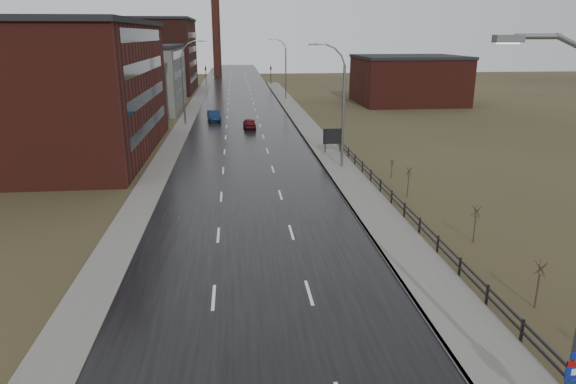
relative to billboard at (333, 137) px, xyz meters
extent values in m
cube|color=black|center=(-9.10, 17.79, -1.75)|extent=(14.00, 300.00, 0.06)
cube|color=#595651|center=(-0.50, -7.21, -1.69)|extent=(3.20, 180.00, 0.18)
cube|color=slate|center=(-2.02, -7.21, -1.69)|extent=(0.16, 180.00, 0.18)
cube|color=#595651|center=(-17.30, 17.79, -1.72)|extent=(2.40, 260.00, 0.12)
cube|color=#471914|center=(-30.10, 2.79, 4.72)|extent=(22.00, 28.00, 13.00)
cube|color=black|center=(-30.10, 2.79, 11.47)|extent=(22.44, 28.56, 0.50)
cube|color=black|center=(-19.12, 2.79, 1.22)|extent=(0.06, 22.40, 1.20)
cube|color=black|center=(-19.12, 2.79, 4.22)|extent=(0.06, 22.40, 1.20)
cube|color=black|center=(-19.12, 2.79, 7.22)|extent=(0.06, 22.40, 1.20)
cube|color=black|center=(-19.12, 2.79, 10.22)|extent=(0.06, 22.40, 1.20)
cube|color=slate|center=(-27.10, 35.79, 3.22)|extent=(16.00, 20.00, 10.00)
cube|color=black|center=(-27.10, 35.79, 8.47)|extent=(16.32, 20.40, 0.50)
cube|color=black|center=(-19.12, 35.79, 1.22)|extent=(0.06, 16.00, 1.20)
cube|color=black|center=(-19.12, 35.79, 4.22)|extent=(0.06, 16.00, 1.20)
cube|color=black|center=(-19.12, 35.79, 7.22)|extent=(0.06, 16.00, 1.20)
cube|color=#331611|center=(-32.10, 65.79, 5.72)|extent=(26.00, 24.00, 15.00)
cube|color=black|center=(-32.10, 65.79, 13.47)|extent=(26.52, 24.48, 0.50)
cube|color=black|center=(-19.12, 65.79, 1.22)|extent=(0.06, 19.20, 1.20)
cube|color=black|center=(-19.12, 65.79, 4.22)|extent=(0.06, 19.20, 1.20)
cube|color=black|center=(-19.12, 65.79, 7.22)|extent=(0.06, 19.20, 1.20)
cube|color=black|center=(-19.12, 65.79, 10.22)|extent=(0.06, 19.20, 1.20)
cube|color=#471914|center=(21.20, 39.79, 2.22)|extent=(18.00, 16.00, 8.00)
cube|color=black|center=(21.20, 39.79, 6.47)|extent=(18.36, 16.32, 0.50)
cylinder|color=#331611|center=(-15.10, 107.79, 13.22)|extent=(2.40, 2.40, 30.00)
cylinder|color=slate|center=(-1.85, -40.21, 10.04)|extent=(1.12, 0.14, 0.57)
cylinder|color=slate|center=(-2.81, -40.21, 10.23)|extent=(1.15, 0.14, 0.14)
cube|color=slate|center=(-3.56, -40.21, 10.18)|extent=(0.70, 0.28, 0.18)
cube|color=silver|center=(-3.56, -40.21, 10.08)|extent=(0.50, 0.20, 0.04)
cube|color=navy|center=(-0.30, -40.33, 0.77)|extent=(0.60, 0.04, 0.65)
cube|color=navy|center=(-0.30, -40.33, 0.27)|extent=(0.45, 0.04, 0.22)
cube|color=silver|center=(-0.30, -40.35, 0.72)|extent=(0.26, 0.02, 0.22)
cylinder|color=slate|center=(-0.30, -6.21, 2.97)|extent=(0.24, 0.24, 9.50)
cylinder|color=slate|center=(-0.47, -6.21, 8.12)|extent=(0.51, 0.14, 0.98)
cylinder|color=slate|center=(-0.94, -6.21, 8.84)|extent=(0.81, 0.14, 0.81)
cylinder|color=slate|center=(-1.66, -6.21, 9.31)|extent=(0.98, 0.14, 0.51)
cylinder|color=slate|center=(-2.50, -6.21, 9.48)|extent=(1.01, 0.14, 0.14)
cube|color=slate|center=(-3.19, -6.21, 9.43)|extent=(0.70, 0.28, 0.18)
cube|color=silver|center=(-3.19, -6.21, 9.33)|extent=(0.50, 0.20, 0.04)
cylinder|color=slate|center=(-17.10, 19.79, 2.97)|extent=(0.24, 0.24, 9.50)
cylinder|color=slate|center=(-16.93, 19.79, 8.12)|extent=(0.51, 0.14, 0.98)
cylinder|color=slate|center=(-16.46, 19.79, 8.84)|extent=(0.81, 0.14, 0.81)
cylinder|color=slate|center=(-15.74, 19.79, 9.31)|extent=(0.98, 0.14, 0.51)
cylinder|color=slate|center=(-14.90, 19.79, 9.48)|extent=(1.01, 0.14, 0.14)
cube|color=slate|center=(-14.21, 19.79, 9.43)|extent=(0.70, 0.28, 0.18)
cube|color=silver|center=(-14.21, 19.79, 9.33)|extent=(0.50, 0.20, 0.04)
cylinder|color=slate|center=(-0.30, 47.79, 2.97)|extent=(0.24, 0.24, 9.50)
cylinder|color=slate|center=(-0.47, 47.79, 8.12)|extent=(0.51, 0.14, 0.98)
cylinder|color=slate|center=(-0.94, 47.79, 8.84)|extent=(0.81, 0.14, 0.81)
cylinder|color=slate|center=(-1.66, 47.79, 9.31)|extent=(0.98, 0.14, 0.51)
cylinder|color=slate|center=(-2.50, 47.79, 9.48)|extent=(1.01, 0.14, 0.14)
cube|color=slate|center=(-3.19, 47.79, 9.43)|extent=(0.70, 0.28, 0.18)
cube|color=silver|center=(-3.19, 47.79, 9.33)|extent=(0.50, 0.20, 0.04)
cube|color=black|center=(1.20, -38.21, -1.23)|extent=(0.10, 0.10, 1.10)
cube|color=black|center=(1.20, -35.21, -1.23)|extent=(0.10, 0.10, 1.10)
cube|color=black|center=(1.20, -32.21, -1.23)|extent=(0.10, 0.10, 1.10)
cube|color=black|center=(1.20, -29.21, -1.23)|extent=(0.10, 0.10, 1.10)
cube|color=black|center=(1.20, -26.21, -1.23)|extent=(0.10, 0.10, 1.10)
cube|color=black|center=(1.20, -23.21, -1.23)|extent=(0.10, 0.10, 1.10)
cube|color=black|center=(1.20, -20.21, -1.23)|extent=(0.10, 0.10, 1.10)
cube|color=black|center=(1.20, -17.21, -1.23)|extent=(0.10, 0.10, 1.10)
cube|color=black|center=(1.20, -14.21, -1.23)|extent=(0.10, 0.10, 1.10)
cube|color=black|center=(1.20, -11.21, -1.23)|extent=(0.10, 0.10, 1.10)
cube|color=black|center=(1.20, -8.21, -1.23)|extent=(0.10, 0.10, 1.10)
cube|color=black|center=(1.20, -5.21, -1.23)|extent=(0.10, 0.10, 1.10)
cube|color=black|center=(1.20, -2.21, -1.23)|extent=(0.10, 0.10, 1.10)
cube|color=black|center=(1.20, 0.79, -1.23)|extent=(0.10, 0.10, 1.10)
cube|color=black|center=(1.20, -23.71, -0.83)|extent=(0.08, 53.00, 0.10)
cube|color=black|center=(1.20, -23.71, -1.23)|extent=(0.08, 53.00, 0.10)
cylinder|color=#382D23|center=(3.38, -32.58, -0.93)|extent=(0.08, 0.08, 1.71)
cylinder|color=#382D23|center=(3.43, -32.58, 0.18)|extent=(0.04, 0.58, 0.68)
cylinder|color=#382D23|center=(3.39, -32.53, 0.18)|extent=(0.55, 0.22, 0.68)
cylinder|color=#382D23|center=(3.34, -32.55, 0.18)|extent=(0.33, 0.49, 0.69)
cylinder|color=#382D23|center=(3.34, -32.61, 0.18)|extent=(0.33, 0.49, 0.69)
cylinder|color=#382D23|center=(3.39, -32.63, 0.18)|extent=(0.55, 0.22, 0.68)
cylinder|color=#382D23|center=(4.02, -24.80, -0.92)|extent=(0.08, 0.08, 1.71)
cylinder|color=#382D23|center=(4.07, -24.80, 0.19)|extent=(0.04, 0.58, 0.68)
cylinder|color=#382D23|center=(4.04, -24.75, 0.19)|extent=(0.55, 0.22, 0.69)
cylinder|color=#382D23|center=(3.98, -24.77, 0.19)|extent=(0.33, 0.49, 0.70)
cylinder|color=#382D23|center=(3.98, -24.82, 0.19)|extent=(0.33, 0.49, 0.70)
cylinder|color=#382D23|center=(4.04, -24.84, 0.19)|extent=(0.55, 0.22, 0.69)
cylinder|color=#382D23|center=(2.97, -15.58, -0.89)|extent=(0.08, 0.08, 1.78)
cylinder|color=#382D23|center=(3.02, -15.58, 0.27)|extent=(0.04, 0.60, 0.70)
cylinder|color=#382D23|center=(2.99, -15.53, 0.27)|extent=(0.57, 0.23, 0.71)
cylinder|color=#382D23|center=(2.93, -15.55, 0.27)|extent=(0.34, 0.51, 0.72)
cylinder|color=#382D23|center=(2.93, -15.61, 0.27)|extent=(0.34, 0.51, 0.72)
cylinder|color=#382D23|center=(2.99, -15.63, 0.27)|extent=(0.57, 0.23, 0.71)
cylinder|color=#382D23|center=(3.41, -9.90, -1.18)|extent=(0.08, 0.08, 1.20)
cylinder|color=#382D23|center=(3.46, -9.90, -0.41)|extent=(0.04, 0.41, 0.48)
cylinder|color=#382D23|center=(3.43, -9.86, -0.41)|extent=(0.39, 0.16, 0.49)
cylinder|color=#382D23|center=(3.37, -9.87, -0.41)|extent=(0.24, 0.35, 0.49)
cylinder|color=#382D23|center=(3.37, -9.93, -0.41)|extent=(0.24, 0.35, 0.49)
cylinder|color=#382D23|center=(3.43, -9.95, -0.41)|extent=(0.39, 0.16, 0.49)
cube|color=black|center=(-0.80, 0.06, -0.88)|extent=(0.10, 0.10, 1.80)
cube|color=black|center=(0.80, 0.06, -0.88)|extent=(0.10, 0.10, 1.80)
cube|color=silver|center=(0.00, 0.01, 0.08)|extent=(1.99, 0.08, 1.53)
cube|color=black|center=(0.00, -0.04, 0.08)|extent=(2.09, 0.04, 1.63)
cylinder|color=black|center=(-17.10, 77.79, 0.82)|extent=(0.16, 0.16, 5.20)
imported|color=black|center=(-17.10, 77.79, 2.97)|extent=(0.58, 2.73, 1.10)
sphere|color=#FF190C|center=(-17.10, 77.64, 3.27)|extent=(0.18, 0.18, 0.18)
cylinder|color=black|center=(-1.10, 77.79, 0.82)|extent=(0.16, 0.16, 5.20)
imported|color=black|center=(-1.10, 77.79, 2.97)|extent=(0.58, 2.73, 1.10)
sphere|color=#FF190C|center=(-1.10, 77.64, 3.27)|extent=(0.18, 0.18, 0.18)
imported|color=#0B1A3A|center=(-13.24, 22.58, -1.02)|extent=(2.20, 4.78, 1.52)
imported|color=#4E0D12|center=(-8.29, 16.06, -1.10)|extent=(1.72, 4.06, 1.37)
camera|label=1|loc=(-10.09, -52.36, 10.27)|focal=32.00mm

